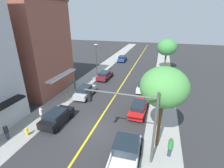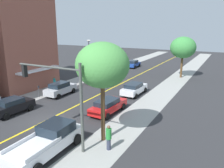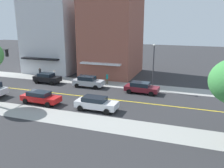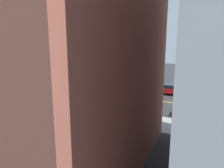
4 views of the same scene
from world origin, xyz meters
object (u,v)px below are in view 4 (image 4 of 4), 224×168
red_sedan_right_curb (168,89)px  pedestrian_green_shirt (216,87)px  street_lamp (54,69)px  pedestrian_teal_shirt (103,105)px  parking_meter (145,107)px  blue_sedan_left_curb (2,84)px  black_sedan_left_curb (206,111)px  maroon_sedan_left_curb (74,93)px  white_sedan_right_curb (122,85)px  street_tree_left_near (212,53)px  silver_sedan_left_curb (132,101)px  street_tree_right_corner (70,56)px  pedestrian_white_shirt (206,118)px

red_sedan_right_curb → pedestrian_green_shirt: 6.90m
street_lamp → pedestrian_teal_shirt: size_ratio=3.86×
parking_meter → blue_sedan_left_curb: 24.67m
black_sedan_left_curb → maroon_sedan_left_curb: (0.35, 15.00, -0.03)m
black_sedan_left_curb → maroon_sedan_left_curb: bearing=0.4°
blue_sedan_left_curb → pedestrian_teal_shirt: 20.89m
white_sedan_right_curb → parking_meter: bearing=125.2°
blue_sedan_left_curb → pedestrian_teal_shirt: pedestrian_teal_shirt is taller
red_sedan_right_curb → pedestrian_teal_shirt: 11.78m
pedestrian_teal_shirt → pedestrian_green_shirt: (14.42, -10.26, 0.09)m
parking_meter → street_lamp: (-0.09, 11.09, 3.01)m
red_sedan_right_curb → maroon_sedan_left_curb: size_ratio=1.05×
street_tree_left_near → blue_sedan_left_curb: size_ratio=1.66×
pedestrian_teal_shirt → red_sedan_right_curb: bearing=-21.5°
red_sedan_right_curb → maroon_sedan_left_curb: bearing=40.0°
maroon_sedan_left_curb → pedestrian_green_shirt: (11.36, -16.30, 0.18)m
black_sedan_left_curb → silver_sedan_left_curb: bearing=1.4°
silver_sedan_left_curb → maroon_sedan_left_curb: bearing=-3.3°
street_tree_left_near → white_sedan_right_curb: size_ratio=1.59×
street_tree_left_near → silver_sedan_left_curb: 13.78m
silver_sedan_left_curb → maroon_sedan_left_curb: size_ratio=0.97×
parking_meter → pedestrian_teal_shirt: size_ratio=0.87×
parking_meter → pedestrian_green_shirt: (13.34, -6.34, 0.02)m
red_sedan_right_curb → silver_sedan_left_curb: bearing=76.7°
white_sedan_right_curb → pedestrian_green_shirt: size_ratio=2.54×
street_tree_left_near → parking_meter: 14.23m
blue_sedan_left_curb → white_sedan_right_curb: 19.57m
parking_meter → street_tree_left_near: bearing=-23.4°
street_tree_left_near → pedestrian_teal_shirt: bearing=145.3°
street_lamp → black_sedan_left_curb: bearing=-83.9°
street_tree_left_near → street_lamp: street_tree_left_near is taller
street_tree_right_corner → parking_meter: bearing=-123.5°
silver_sedan_left_curb → pedestrian_white_shirt: bearing=162.4°
white_sedan_right_curb → pedestrian_white_shirt: (-10.13, -11.68, 0.08)m
black_sedan_left_curb → white_sedan_right_curb: bearing=-33.0°
pedestrian_white_shirt → silver_sedan_left_curb: bearing=160.8°
street_tree_left_near → pedestrian_white_shirt: street_tree_left_near is taller
street_lamp → maroon_sedan_left_curb: size_ratio=1.39×
parking_meter → white_sedan_right_curb: (9.74, 6.66, -0.16)m
pedestrian_teal_shirt → pedestrian_green_shirt: 17.69m
pedestrian_green_shirt → maroon_sedan_left_curb: bearing=-115.1°
street_tree_right_corner → pedestrian_white_shirt: size_ratio=4.16×
blue_sedan_left_curb → black_sedan_left_curb: bearing=176.8°
maroon_sedan_left_curb → street_tree_left_near: bearing=-143.6°
street_lamp → silver_sedan_left_curb: size_ratio=1.44×
street_tree_left_near → maroon_sedan_left_curb: street_tree_left_near is taller
blue_sedan_left_curb → street_lamp: bearing=168.9°
silver_sedan_left_curb → parking_meter: bearing=138.6°
street_lamp → red_sedan_right_curb: 15.53m
blue_sedan_left_curb → white_sedan_right_curb: bearing=-159.1°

